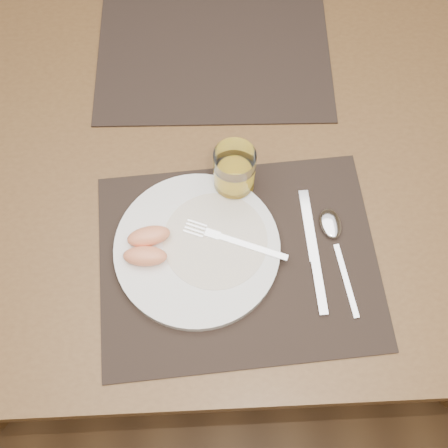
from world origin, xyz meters
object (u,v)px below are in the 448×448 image
table (217,170)px  juice_glass (234,174)px  plate (197,248)px  placemat_far (214,50)px  knife (315,261)px  fork (227,239)px  spoon (333,232)px  placemat_near (238,260)px

table → juice_glass: juice_glass is taller
table → plate: (-0.04, -0.20, 0.10)m
table → placemat_far: 0.24m
table → knife: knife is taller
plate → fork: (0.05, 0.01, 0.01)m
table → placemat_far: placemat_far is taller
knife → spoon: 0.06m
plate → knife: bearing=-8.5°
plate → fork: fork is taller
juice_glass → table: bearing=106.9°
juice_glass → knife: bearing=-49.0°
placemat_far → juice_glass: bearing=-85.7°
spoon → plate: bearing=-174.7°
spoon → placemat_far: bearing=114.5°
fork → knife: fork is taller
plate → spoon: bearing=5.3°
knife → fork: bearing=164.5°
placemat_far → plate: plate is taller
spoon → juice_glass: juice_glass is taller
table → plate: 0.23m
plate → juice_glass: (0.07, 0.11, 0.04)m
plate → fork: 0.05m
table → plate: size_ratio=5.19×
spoon → juice_glass: size_ratio=1.85×
placemat_near → juice_glass: (-0.00, 0.13, 0.05)m
placemat_far → juice_glass: juice_glass is taller
fork → spoon: 0.18m
placemat_far → placemat_near: bearing=-86.9°
placemat_near → knife: bearing=-3.8°
plate → knife: (0.19, -0.03, -0.01)m
table → knife: (0.15, -0.23, 0.09)m
juice_glass → placemat_far: bearing=94.3°
placemat_far → spoon: (0.18, -0.40, 0.01)m
fork → juice_glass: juice_glass is taller
spoon → placemat_near: bearing=-165.5°
placemat_far → spoon: bearing=-65.5°
placemat_near → knife: 0.12m
table → juice_glass: size_ratio=13.46×
placemat_near → placemat_far: bearing=93.1°
placemat_far → spoon: 0.44m
placemat_near → fork: 0.04m
knife → juice_glass: bearing=131.0°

